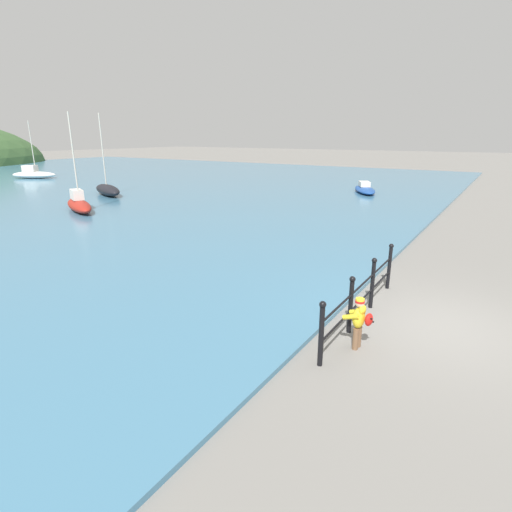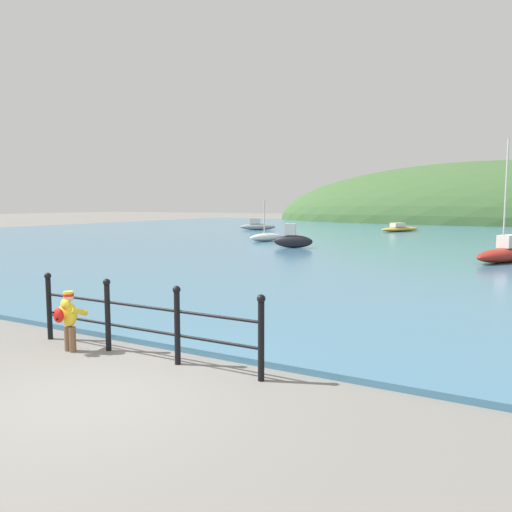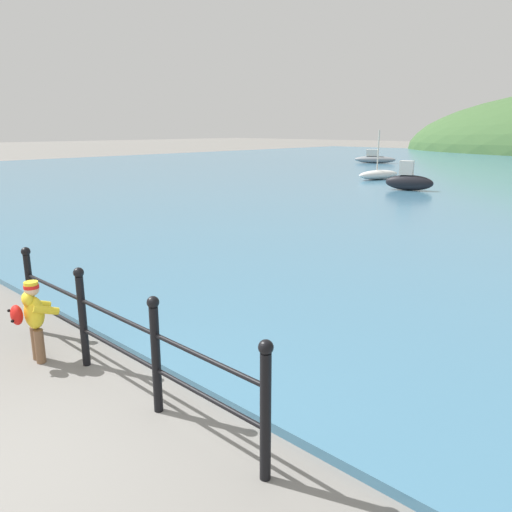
% 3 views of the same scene
% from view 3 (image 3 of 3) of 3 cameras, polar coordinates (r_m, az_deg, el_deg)
% --- Properties ---
extents(iron_railing, '(4.46, 0.12, 1.21)m').
position_cam_3_polar(iron_railing, '(5.58, -15.74, -8.26)').
color(iron_railing, black).
rests_on(iron_railing, ground).
extents(child_in_coat, '(0.40, 0.55, 1.00)m').
position_cam_3_polar(child_in_coat, '(6.50, -24.17, -6.08)').
color(child_in_coat, brown).
rests_on(child_in_coat, ground).
extents(boat_mid_harbor, '(2.12, 1.13, 1.27)m').
position_cam_3_polar(boat_mid_harbor, '(22.87, 17.07, 8.21)').
color(boat_mid_harbor, black).
rests_on(boat_mid_harbor, water).
extents(boat_white_sailboat, '(1.48, 2.67, 2.54)m').
position_cam_3_polar(boat_white_sailboat, '(27.42, 13.84, 9.04)').
color(boat_white_sailboat, silver).
rests_on(boat_white_sailboat, water).
extents(boat_far_right, '(3.13, 2.03, 1.03)m').
position_cam_3_polar(boat_far_right, '(40.20, 13.40, 10.76)').
color(boat_far_right, gray).
rests_on(boat_far_right, water).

